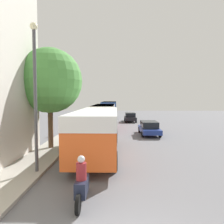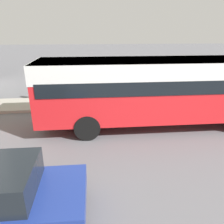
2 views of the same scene
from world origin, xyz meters
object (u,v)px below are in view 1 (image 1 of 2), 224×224
bus_lead (97,126)px  car_far_curb (149,128)px  pedestrian_walking_away (91,114)px  bus_following (104,113)px  bus_third_in_line (109,107)px  car_crossing (130,117)px  motorcycle_behind_lead (82,184)px  pedestrian_near_curb (65,124)px

bus_lead → car_far_curb: (4.57, 8.13, -1.19)m
pedestrian_walking_away → car_far_curb: bearing=-62.7°
bus_lead → bus_following: 13.64m
bus_third_in_line → car_far_curb: bearing=-76.4°
car_crossing → pedestrian_walking_away: pedestrian_walking_away is taller
bus_following → pedestrian_walking_away: bus_following is taller
car_far_curb → bus_following: bearing=131.5°
bus_third_in_line → motorcycle_behind_lead: bus_third_in_line is taller
motorcycle_behind_lead → pedestrian_walking_away: pedestrian_walking_away is taller
car_crossing → car_far_curb: size_ratio=0.96×
bus_third_in_line → pedestrian_near_curb: bus_third_in_line is taller
pedestrian_walking_away → bus_lead: bearing=-82.4°
car_far_curb → motorcycle_behind_lead: bearing=-107.5°
bus_lead → pedestrian_walking_away: bearing=97.6°
car_far_curb → pedestrian_walking_away: bearing=117.3°
motorcycle_behind_lead → pedestrian_near_curb: pedestrian_near_curb is taller
car_crossing → pedestrian_near_curb: size_ratio=2.37×
motorcycle_behind_lead → bus_third_in_line: bearing=90.1°
pedestrian_walking_away → pedestrian_near_curb: bearing=-93.3°
motorcycle_behind_lead → car_crossing: (3.45, 26.91, 0.07)m
car_far_curb → bus_third_in_line: bearing=103.6°
car_crossing → pedestrian_near_curb: (-7.38, -12.46, 0.36)m
bus_lead → bus_third_in_line: bearing=90.2°
bus_third_in_line → motorcycle_behind_lead: 33.79m
bus_lead → car_far_curb: bearing=60.7°
bus_following → car_crossing: size_ratio=2.38×
car_far_curb → car_crossing: bearing=95.1°
car_crossing → pedestrian_near_curb: bearing=59.4°
car_crossing → motorcycle_behind_lead: bearing=82.7°
bus_third_in_line → car_far_curb: (4.65, -19.27, -1.24)m
bus_third_in_line → pedestrian_near_curb: (-3.85, -19.32, -0.86)m
bus_third_in_line → car_crossing: 7.81m
car_far_curb → pedestrian_near_curb: bearing=-179.7°
bus_following → car_far_curb: size_ratio=2.28×
car_crossing → pedestrian_near_curb: pedestrian_near_curb is taller
bus_third_in_line → motorcycle_behind_lead: (0.09, -33.76, -1.29)m
motorcycle_behind_lead → car_far_curb: (4.57, 14.49, 0.05)m
bus_third_in_line → bus_lead: bearing=-89.8°
bus_third_in_line → pedestrian_walking_away: size_ratio=6.38×
bus_following → bus_third_in_line: size_ratio=0.98×
bus_following → motorcycle_behind_lead: bearing=-89.1°
bus_third_in_line → pedestrian_walking_away: 5.47m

